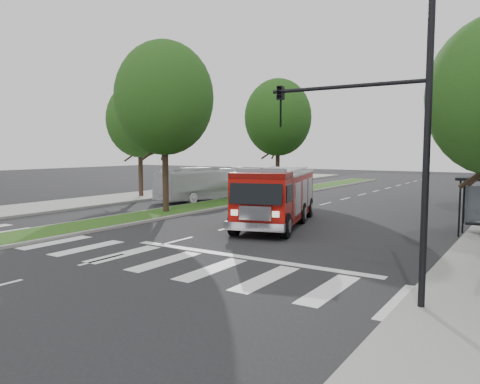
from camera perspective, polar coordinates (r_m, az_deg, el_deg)
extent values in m
plane|color=black|center=(19.93, -7.66, -5.94)|extent=(140.00, 140.00, 0.00)
cube|color=gray|center=(37.05, -14.68, -0.77)|extent=(5.00, 80.00, 0.15)
cube|color=gray|center=(38.00, 3.15, -0.47)|extent=(3.00, 50.00, 0.14)
cube|color=#224313|center=(37.99, 3.15, -0.36)|extent=(2.60, 49.50, 0.02)
cylinder|color=black|center=(22.58, 25.19, -1.87)|extent=(0.08, 0.08, 2.50)
cylinder|color=black|center=(23.77, 25.58, -1.55)|extent=(0.08, 0.08, 2.50)
cylinder|color=black|center=(28.06, -9.07, 2.04)|extent=(0.36, 0.36, 4.62)
ellipsoid|color=#14380F|center=(28.18, -9.21, 11.24)|extent=(5.80, 5.80, 6.67)
cylinder|color=black|center=(39.59, 4.61, 2.84)|extent=(0.36, 0.36, 4.40)
ellipsoid|color=#14380F|center=(39.65, 4.65, 9.06)|extent=(5.60, 5.60, 6.44)
cylinder|color=black|center=(37.92, -12.01, 2.47)|extent=(0.36, 0.36, 4.18)
ellipsoid|color=#14380F|center=(37.95, -12.13, 8.64)|extent=(5.20, 5.20, 5.98)
cylinder|color=black|center=(11.56, 21.84, 5.62)|extent=(0.16, 0.16, 8.00)
cylinder|color=black|center=(12.20, 12.59, 12.42)|extent=(4.00, 0.10, 0.10)
imported|color=black|center=(12.90, 4.91, 10.34)|extent=(0.18, 0.22, 1.10)
cube|color=black|center=(35.30, 26.63, 11.21)|extent=(0.45, 0.20, 0.12)
cube|color=#650805|center=(23.84, 4.46, -2.84)|extent=(4.71, 8.79, 0.25)
cube|color=#9C0D08|center=(24.50, 4.89, -0.15)|extent=(4.16, 6.86, 2.00)
cube|color=#9C0D08|center=(20.71, 2.61, -1.12)|extent=(2.90, 2.42, 2.11)
cube|color=#B2B2B7|center=(24.42, 4.91, 2.31)|extent=(4.16, 6.86, 0.12)
cylinder|color=#B2B2B7|center=(24.62, 2.86, 2.81)|extent=(1.74, 5.81, 0.10)
cylinder|color=#B2B2B7|center=(24.24, 7.00, 2.74)|extent=(1.74, 5.81, 0.10)
cube|color=silver|center=(19.74, 1.77, -4.23)|extent=(2.60, 1.05, 0.35)
cube|color=#8C99A5|center=(20.60, 2.63, 2.62)|extent=(2.22, 0.94, 0.18)
cylinder|color=black|center=(20.87, -0.68, -3.84)|extent=(0.64, 1.16, 1.10)
cylinder|color=black|center=(20.30, 5.55, -4.13)|extent=(0.64, 1.16, 1.10)
cylinder|color=black|center=(24.88, 2.27, -2.38)|extent=(0.64, 1.16, 1.10)
cylinder|color=black|center=(24.40, 7.52, -2.57)|extent=(0.64, 1.16, 1.10)
cylinder|color=black|center=(27.19, 3.56, -1.73)|extent=(0.64, 1.16, 1.10)
cylinder|color=black|center=(26.75, 8.37, -1.89)|extent=(0.64, 1.16, 1.10)
imported|color=silver|center=(35.56, -3.90, 1.03)|extent=(3.67, 9.16, 2.49)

